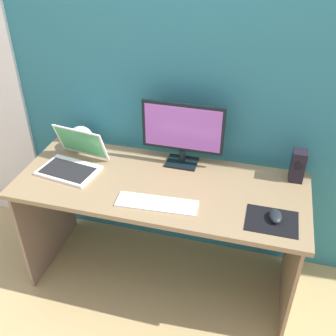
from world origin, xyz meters
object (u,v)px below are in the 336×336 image
Objects in this scene: monitor at (183,132)px; mouse at (276,216)px; speaker_right at (298,166)px; fishbowl at (81,138)px; keyboard_external at (157,204)px; laptop at (73,161)px.

mouse is at bearing -33.56° from monitor.
speaker_right reaches higher than fishbowl.
keyboard_external is (0.60, -0.40, -0.07)m from fishbowl.
monitor is 0.45m from keyboard_external.
monitor is 1.30× the size of laptop.
fishbowl is at bearing 101.96° from laptop.
monitor is 0.69m from mouse.
speaker_right is at bearing 9.61° from laptop.
laptop reaches higher than speaker_right.
speaker_right reaches higher than keyboard_external.
monitor is at bearing 139.31° from mouse.
mouse reaches higher than keyboard_external.
monitor is 0.65m from laptop.
fishbowl is at bearing -179.83° from speaker_right.
laptop reaches higher than keyboard_external.
fishbowl reaches higher than mouse.
mouse is at bearing -17.04° from fishbowl.
speaker_right is (0.64, 0.00, -0.12)m from monitor.
keyboard_external is (0.56, -0.20, -0.04)m from laptop.
fishbowl is at bearing 155.83° from mouse.
mouse is at bearing -103.94° from speaker_right.
laptop is 3.62× the size of mouse.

